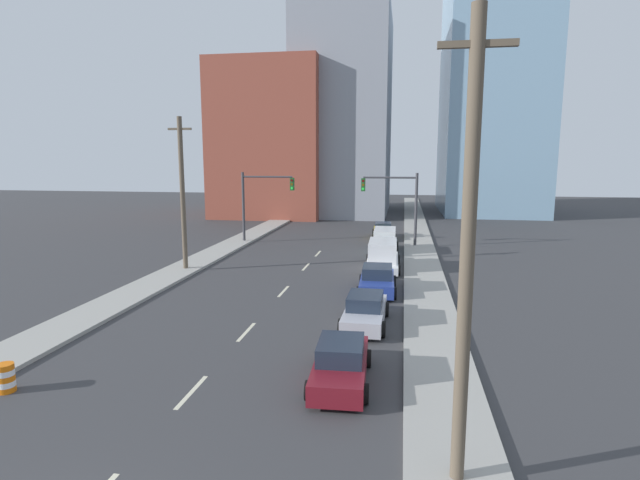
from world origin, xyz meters
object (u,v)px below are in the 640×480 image
object	(u,v)px
box_truck_teal	(385,241)
sedan_yellow	(383,231)
utility_pole_left_mid	(183,193)
box_truck_white	(383,256)
sedan_maroon	(341,363)
sedan_blue	(377,280)
utility_pole_right_near	(467,256)
traffic_signal_right	(400,199)
sedan_silver	(365,311)
traffic_barrel	(6,378)
traffic_signal_left	(258,197)

from	to	relation	value
box_truck_teal	sedan_yellow	xyz separation A→B (m)	(-0.45, 7.30, -0.24)
utility_pole_left_mid	box_truck_white	xyz separation A→B (m)	(13.20, 2.53, -4.29)
sedan_maroon	box_truck_teal	distance (m)	24.21
utility_pole_left_mid	sedan_blue	xyz separation A→B (m)	(13.15, -3.42, -4.55)
utility_pole_right_near	sedan_blue	xyz separation A→B (m)	(-2.75, 16.79, -4.74)
utility_pole_left_mid	traffic_signal_right	bearing A→B (deg)	39.82
traffic_signal_right	sedan_silver	world-z (taller)	traffic_signal_right
traffic_barrel	sedan_maroon	size ratio (longest dim) A/B	0.21
sedan_blue	sedan_yellow	xyz separation A→B (m)	(-0.50, 19.60, 0.00)
sedan_maroon	sedan_yellow	distance (m)	31.51
traffic_signal_right	sedan_maroon	bearing A→B (deg)	-93.50
utility_pole_right_near	traffic_signal_left	bearing A→B (deg)	113.97
box_truck_teal	sedan_yellow	world-z (taller)	box_truck_teal
traffic_barrel	sedan_yellow	distance (m)	35.68
box_truck_white	sedan_yellow	size ratio (longest dim) A/B	1.24
traffic_signal_right	traffic_signal_left	bearing A→B (deg)	180.00
sedan_silver	sedan_yellow	distance (m)	25.45
sedan_blue	box_truck_teal	world-z (taller)	box_truck_teal
traffic_signal_right	sedan_silver	bearing A→B (deg)	-93.54
traffic_signal_right	box_truck_teal	world-z (taller)	traffic_signal_right
traffic_barrel	sedan_maroon	xyz separation A→B (m)	(10.67, 2.51, 0.19)
traffic_barrel	sedan_maroon	distance (m)	10.96
sedan_blue	box_truck_white	xyz separation A→B (m)	(0.05, 5.95, 0.26)
utility_pole_left_mid	sedan_silver	size ratio (longest dim) A/B	2.18
utility_pole_right_near	traffic_barrel	size ratio (longest dim) A/B	11.18
traffic_barrel	box_truck_white	world-z (taller)	box_truck_white
traffic_signal_right	sedan_yellow	xyz separation A→B (m)	(-1.56, 4.32, -3.45)
sedan_maroon	sedan_blue	xyz separation A→B (m)	(0.60, 11.91, 0.02)
box_truck_teal	box_truck_white	bearing A→B (deg)	-89.79
traffic_signal_left	box_truck_white	world-z (taller)	traffic_signal_left
sedan_blue	box_truck_teal	size ratio (longest dim) A/B	0.83
sedan_maroon	sedan_blue	size ratio (longest dim) A/B	0.99
sedan_yellow	traffic_signal_left	bearing A→B (deg)	-161.86
sedan_maroon	box_truck_teal	bearing A→B (deg)	86.38
sedan_yellow	box_truck_white	bearing A→B (deg)	-91.01
traffic_signal_right	traffic_barrel	xyz separation A→B (m)	(-12.33, -29.69, -3.66)
utility_pole_left_mid	box_truck_white	distance (m)	14.11
traffic_signal_left	utility_pole_left_mid	bearing A→B (deg)	-97.92
utility_pole_right_near	utility_pole_left_mid	world-z (taller)	utility_pole_right_near
sedan_maroon	box_truck_teal	size ratio (longest dim) A/B	0.82
utility_pole_left_mid	box_truck_white	world-z (taller)	utility_pole_left_mid
traffic_barrel	sedan_yellow	size ratio (longest dim) A/B	0.20
utility_pole_right_near	sedan_maroon	world-z (taller)	utility_pole_right_near
sedan_blue	utility_pole_right_near	bearing A→B (deg)	-82.41
utility_pole_right_near	utility_pole_left_mid	xyz separation A→B (m)	(-15.90, 20.21, -0.19)
sedan_silver	box_truck_teal	world-z (taller)	box_truck_teal
box_truck_teal	traffic_signal_left	bearing A→B (deg)	164.79
utility_pole_left_mid	traffic_barrel	distance (m)	18.56
utility_pole_right_near	utility_pole_left_mid	size ratio (longest dim) A/B	1.04
sedan_silver	sedan_blue	world-z (taller)	sedan_blue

